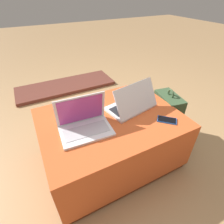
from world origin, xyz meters
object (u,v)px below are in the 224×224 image
backpack (166,117)px  laptop_near (84,124)px  laptop_far (132,104)px  cell_phone (167,120)px

backpack → laptop_near: bearing=103.8°
laptop_far → backpack: (0.41, 0.00, -0.28)m
laptop_far → backpack: laptop_far is taller
laptop_far → cell_phone: (0.15, -0.24, -0.04)m
laptop_near → cell_phone: 0.59m
laptop_near → backpack: bearing=8.2°
laptop_near → cell_phone: laptop_near is taller
backpack → laptop_far: bearing=99.8°
laptop_far → cell_phone: 0.29m
laptop_far → backpack: bearing=169.7°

